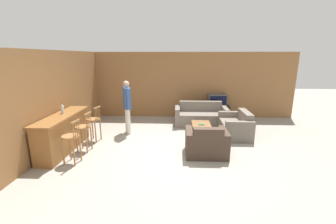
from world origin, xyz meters
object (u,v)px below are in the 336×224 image
(bar_chair_near, at_px, (71,140))
(armchair_near, at_px, (206,143))
(loveseat_right, at_px, (236,127))
(coffee_table, at_px, (201,126))
(bar_chair_far, at_px, (94,122))
(bar_chair_mid, at_px, (84,130))
(tv, at_px, (217,100))
(tv_unit, at_px, (216,112))
(couch_far, at_px, (201,117))
(bottle, at_px, (62,109))
(book_on_table, at_px, (202,124))
(person_by_window, at_px, (127,104))

(bar_chair_near, bearing_deg, armchair_near, 10.36)
(loveseat_right, height_order, coffee_table, loveseat_right)
(bar_chair_far, bearing_deg, bar_chair_mid, -89.98)
(armchair_near, relative_size, loveseat_right, 0.78)
(armchair_near, height_order, tv, tv)
(bar_chair_far, xyz_separation_m, tv_unit, (3.98, 2.57, -0.29))
(loveseat_right, bearing_deg, bar_chair_mid, -162.67)
(loveseat_right, distance_m, tv_unit, 1.98)
(couch_far, relative_size, loveseat_right, 1.41)
(bar_chair_mid, distance_m, coffee_table, 3.47)
(bar_chair_near, height_order, coffee_table, bar_chair_near)
(loveseat_right, bearing_deg, bottle, -166.58)
(bar_chair_near, height_order, loveseat_right, bar_chair_near)
(bar_chair_mid, xyz_separation_m, tv, (3.98, 3.29, 0.21))
(tv, height_order, book_on_table, tv)
(loveseat_right, bearing_deg, coffee_table, -179.97)
(loveseat_right, bearing_deg, person_by_window, 178.02)
(loveseat_right, relative_size, person_by_window, 0.78)
(loveseat_right, height_order, person_by_window, person_by_window)
(loveseat_right, xyz_separation_m, book_on_table, (-1.08, -0.07, 0.08))
(bar_chair_near, relative_size, bottle, 3.54)
(armchair_near, relative_size, bottle, 3.53)
(bar_chair_far, bearing_deg, armchair_near, -14.78)
(book_on_table, bearing_deg, bar_chair_near, -148.33)
(coffee_table, xyz_separation_m, bottle, (-3.79, -1.16, 0.79))
(couch_far, bearing_deg, person_by_window, -157.48)
(couch_far, xyz_separation_m, bottle, (-3.88, -2.30, 0.80))
(couch_far, xyz_separation_m, book_on_table, (-0.10, -1.20, 0.08))
(couch_far, bearing_deg, armchair_near, -92.49)
(bar_chair_near, relative_size, couch_far, 0.56)
(loveseat_right, height_order, tv, tv)
(bar_chair_mid, height_order, bottle, bottle)
(tv, xyz_separation_m, person_by_window, (-3.15, -1.83, 0.17))
(bar_chair_near, xyz_separation_m, tv_unit, (3.98, 3.99, -0.29))
(coffee_table, bearing_deg, book_on_table, -91.59)
(couch_far, height_order, loveseat_right, couch_far)
(bar_chair_near, relative_size, bar_chair_far, 1.00)
(bar_chair_mid, relative_size, bottle, 3.54)
(loveseat_right, relative_size, tv_unit, 1.38)
(couch_far, xyz_separation_m, tv_unit, (0.69, 0.82, -0.02))
(bar_chair_near, distance_m, bar_chair_far, 1.42)
(armchair_near, xyz_separation_m, person_by_window, (-2.34, 1.57, 0.65))
(bar_chair_mid, height_order, coffee_table, bar_chair_mid)
(armchair_near, relative_size, tv_unit, 1.08)
(bar_chair_near, relative_size, tv_unit, 1.08)
(armchair_near, relative_size, tv, 1.45)
(bottle, bearing_deg, bar_chair_near, -55.70)
(couch_far, height_order, coffee_table, couch_far)
(bar_chair_near, relative_size, coffee_table, 1.13)
(bar_chair_far, xyz_separation_m, coffee_table, (3.19, 0.62, -0.26))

